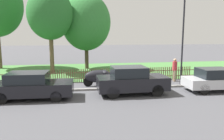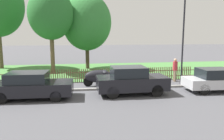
% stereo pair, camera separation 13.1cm
% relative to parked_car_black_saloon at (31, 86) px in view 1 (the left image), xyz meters
% --- Properties ---
extents(ground_plane, '(120.00, 120.00, 0.00)m').
position_rel_parked_car_black_saloon_xyz_m(ground_plane, '(5.02, 1.18, -0.71)').
color(ground_plane, '#4C4C51').
extents(kerb_stone, '(33.29, 0.20, 0.12)m').
position_rel_parked_car_black_saloon_xyz_m(kerb_stone, '(5.02, 1.28, -0.65)').
color(kerb_stone, gray).
rests_on(kerb_stone, ground).
extents(grass_strip, '(33.29, 10.02, 0.01)m').
position_rel_parked_car_black_saloon_xyz_m(grass_strip, '(5.02, 8.73, -0.70)').
color(grass_strip, '#477F3D').
rests_on(grass_strip, ground).
extents(park_fence, '(33.29, 0.05, 0.96)m').
position_rel_parked_car_black_saloon_xyz_m(park_fence, '(5.02, 3.73, -0.23)').
color(park_fence, brown).
rests_on(park_fence, ground).
extents(parked_car_black_saloon, '(4.29, 1.89, 1.42)m').
position_rel_parked_car_black_saloon_xyz_m(parked_car_black_saloon, '(0.00, 0.00, 0.00)').
color(parked_car_black_saloon, black).
rests_on(parked_car_black_saloon, ground).
extents(parked_car_navy_estate, '(4.00, 1.80, 1.59)m').
position_rel_parked_car_black_saloon_xyz_m(parked_car_navy_estate, '(5.45, 0.08, 0.09)').
color(parked_car_navy_estate, black).
rests_on(parked_car_navy_estate, ground).
extents(parked_car_red_compact, '(3.93, 1.76, 1.38)m').
position_rel_parked_car_black_saloon_xyz_m(parked_car_red_compact, '(10.70, -0.01, -0.01)').
color(parked_car_red_compact, '#BCBCC1').
rests_on(parked_car_red_compact, ground).
extents(covered_motorcycle, '(1.99, 0.78, 1.08)m').
position_rel_parked_car_black_saloon_xyz_m(covered_motorcycle, '(3.82, 2.36, -0.04)').
color(covered_motorcycle, black).
rests_on(covered_motorcycle, ground).
extents(tree_behind_motorcycle, '(3.86, 3.86, 7.37)m').
position_rel_parked_car_black_saloon_xyz_m(tree_behind_motorcycle, '(0.19, 8.04, 4.41)').
color(tree_behind_motorcycle, brown).
rests_on(tree_behind_motorcycle, ground).
extents(tree_mid_park, '(4.81, 4.81, 7.35)m').
position_rel_parked_car_black_saloon_xyz_m(tree_mid_park, '(3.34, 10.13, 3.86)').
color(tree_mid_park, '#473828').
rests_on(tree_mid_park, ground).
extents(pedestrian_near_fence, '(0.38, 0.39, 1.68)m').
position_rel_parked_car_black_saloon_xyz_m(pedestrian_near_fence, '(9.42, 3.01, 0.24)').
color(pedestrian_near_fence, '#7F6B51').
rests_on(pedestrian_near_fence, ground).
extents(street_lamp, '(0.20, 0.79, 6.04)m').
position_rel_parked_car_black_saloon_xyz_m(street_lamp, '(9.34, 1.75, 3.06)').
color(street_lamp, black).
rests_on(street_lamp, ground).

